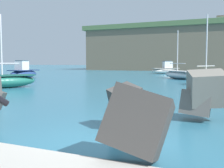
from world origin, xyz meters
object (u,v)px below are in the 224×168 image
(boat_near_right, at_px, (7,81))
(boat_mid_left, at_px, (179,74))
(boat_near_left, at_px, (23,72))
(boat_far_left, at_px, (208,79))
(boat_mid_centre, at_px, (166,70))

(boat_near_right, xyz_separation_m, boat_mid_left, (10.28, 17.52, -0.02))
(boat_near_left, distance_m, boat_far_left, 22.52)
(boat_near_left, distance_m, boat_near_right, 14.01)
(boat_near_left, xyz_separation_m, boat_mid_left, (18.65, 6.29, -0.19))
(boat_near_left, xyz_separation_m, boat_mid_centre, (13.81, 20.51, -0.00))
(boat_near_right, distance_m, boat_mid_centre, 32.21)
(boat_mid_left, relative_size, boat_far_left, 0.93)
(boat_near_right, xyz_separation_m, boat_mid_centre, (5.45, 31.75, 0.16))
(boat_near_right, bearing_deg, boat_far_left, 37.38)
(boat_near_left, relative_size, boat_near_right, 0.76)
(boat_near_right, bearing_deg, boat_mid_centre, 80.27)
(boat_near_right, distance_m, boat_far_left, 17.81)
(boat_near_right, distance_m, boat_mid_left, 20.31)
(boat_near_right, bearing_deg, boat_mid_left, 59.60)
(boat_mid_left, distance_m, boat_far_left, 7.75)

